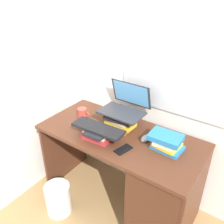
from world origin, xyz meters
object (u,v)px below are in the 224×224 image
object	(u,v)px
wastebasket	(58,199)
book_stack_tall	(121,120)
computer_mouse	(145,138)
cell_phone	(123,149)
book_stack_keyboard_riser	(98,134)
desk	(153,185)
book_stack_side	(166,142)
keyboard	(98,128)
mug	(82,113)
laptop	(125,105)

from	to	relation	value
wastebasket	book_stack_tall	bearing A→B (deg)	58.80
computer_mouse	cell_phone	bearing A→B (deg)	-110.11
book_stack_keyboard_riser	computer_mouse	bearing A→B (deg)	30.75
desk	cell_phone	size ratio (longest dim) A/B	9.81
book_stack_side	wastebasket	size ratio (longest dim) A/B	0.86
desk	computer_mouse	xyz separation A→B (m)	(-0.13, 0.07, 0.36)
keyboard	cell_phone	size ratio (longest dim) A/B	3.09
desk	book_stack_side	world-z (taller)	book_stack_side
wastebasket	cell_phone	bearing A→B (deg)	27.17
computer_mouse	wastebasket	bearing A→B (deg)	-141.41
book_stack_tall	mug	distance (m)	0.37
keyboard	cell_phone	world-z (taller)	keyboard
laptop	mug	bearing A→B (deg)	-160.65
book_stack_tall	book_stack_side	bearing A→B (deg)	-7.90
wastebasket	book_stack_side	bearing A→B (deg)	30.90
book_stack_keyboard_riser	computer_mouse	xyz separation A→B (m)	(0.32, 0.19, -0.02)
book_stack_tall	laptop	bearing A→B (deg)	85.63
cell_phone	desk	bearing A→B (deg)	44.89
book_stack_side	keyboard	distance (m)	0.52
keyboard	cell_phone	distance (m)	0.26
computer_mouse	cell_phone	distance (m)	0.21
keyboard	mug	world-z (taller)	keyboard
mug	book_stack_tall	bearing A→B (deg)	10.40
laptop	mug	distance (m)	0.41
cell_phone	laptop	bearing A→B (deg)	133.64
keyboard	book_stack_tall	bearing A→B (deg)	75.38
book_stack_keyboard_riser	keyboard	bearing A→B (deg)	2.62
book_stack_keyboard_riser	mug	distance (m)	0.36
book_stack_tall	cell_phone	world-z (taller)	book_stack_tall
book_stack_keyboard_riser	mug	bearing A→B (deg)	150.90
mug	cell_phone	distance (m)	0.59
book_stack_side	keyboard	world-z (taller)	book_stack_side
book_stack_keyboard_riser	wastebasket	bearing A→B (deg)	-133.60
laptop	computer_mouse	world-z (taller)	laptop
desk	book_stack_tall	world-z (taller)	book_stack_tall
desk	cell_phone	world-z (taller)	cell_phone
book_stack_keyboard_riser	keyboard	size ratio (longest dim) A/B	0.57
desk	computer_mouse	world-z (taller)	computer_mouse
book_stack_side	cell_phone	xyz separation A→B (m)	(-0.25, -0.19, -0.06)
book_stack_side	laptop	distance (m)	0.47
laptop	mug	xyz separation A→B (m)	(-0.37, -0.13, -0.14)
computer_mouse	book_stack_side	bearing A→B (deg)	-3.37
computer_mouse	keyboard	bearing A→B (deg)	-149.01
keyboard	computer_mouse	world-z (taller)	keyboard
mug	wastebasket	size ratio (longest dim) A/B	0.42
wastebasket	laptop	bearing A→B (deg)	61.29
book_stack_keyboard_riser	cell_phone	distance (m)	0.25
laptop	wastebasket	distance (m)	1.02
mug	book_stack_side	bearing A→B (deg)	0.40
book_stack_tall	mug	xyz separation A→B (m)	(-0.36, -0.07, -0.02)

